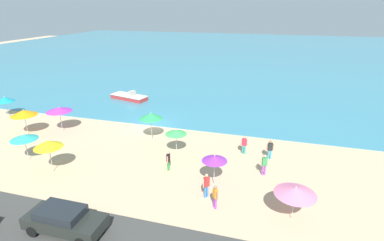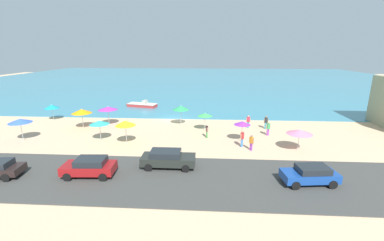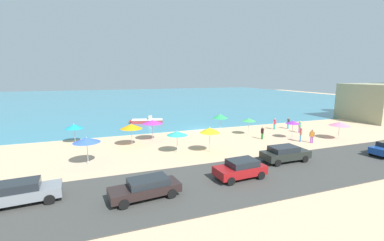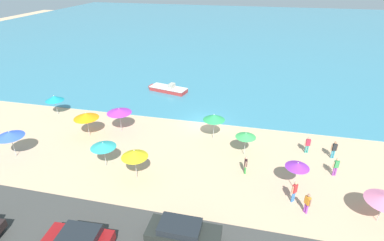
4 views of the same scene
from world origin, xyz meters
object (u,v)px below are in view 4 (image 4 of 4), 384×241
at_px(beach_umbrella_5, 86,116).
at_px(bather_3, 336,166).
at_px(bather_2, 334,149).
at_px(parked_car_4, 78,240).
at_px(beach_umbrella_3, 134,154).
at_px(beach_umbrella_7, 298,165).
at_px(beach_umbrella_4, 214,117).
at_px(bather_5, 294,191).
at_px(beach_umbrella_2, 103,145).
at_px(bather_4, 246,164).
at_px(beach_umbrella_6, 246,135).
at_px(beach_umbrella_8, 10,134).
at_px(beach_umbrella_9, 119,111).
at_px(parked_car_1, 183,233).
at_px(skiff_nearshore, 168,89).
at_px(beach_umbrella_1, 54,98).
at_px(bather_1, 308,144).
at_px(bather_0, 307,202).

height_order(beach_umbrella_5, bather_3, beach_umbrella_5).
height_order(beach_umbrella_5, bather_2, beach_umbrella_5).
bearing_deg(bather_2, parked_car_4, -140.04).
xyz_separation_m(beach_umbrella_3, beach_umbrella_5, (-7.31, 5.33, -0.09)).
bearing_deg(beach_umbrella_5, beach_umbrella_7, -10.54).
relative_size(beach_umbrella_4, bather_5, 1.53).
xyz_separation_m(beach_umbrella_2, bather_4, (11.71, 1.64, -1.17)).
height_order(bather_2, bather_5, bather_5).
relative_size(beach_umbrella_6, bather_3, 1.36).
distance_m(beach_umbrella_8, bather_2, 28.47).
bearing_deg(bather_2, beach_umbrella_3, -157.33).
relative_size(beach_umbrella_8, beach_umbrella_9, 0.98).
bearing_deg(beach_umbrella_6, beach_umbrella_9, 173.05).
height_order(bather_3, parked_car_1, bather_3).
bearing_deg(bather_2, bather_3, -96.67).
xyz_separation_m(beach_umbrella_2, bather_2, (19.14, 5.62, -1.11)).
bearing_deg(beach_umbrella_6, beach_umbrella_7, -42.41).
bearing_deg(bather_3, bather_4, -169.48).
bearing_deg(beach_umbrella_2, beach_umbrella_9, 102.63).
distance_m(bather_5, skiff_nearshore, 23.98).
height_order(beach_umbrella_4, beach_umbrella_7, beach_umbrella_4).
relative_size(bather_2, bather_4, 1.06).
bearing_deg(beach_umbrella_7, beach_umbrella_9, 162.61).
bearing_deg(beach_umbrella_7, beach_umbrella_1, 164.17).
relative_size(beach_umbrella_2, bather_5, 1.32).
distance_m(beach_umbrella_3, bather_1, 15.50).
xyz_separation_m(beach_umbrella_2, bather_0, (16.13, -1.94, -1.15)).
distance_m(beach_umbrella_1, bather_4, 22.88).
bearing_deg(beach_umbrella_9, bather_2, -0.88).
bearing_deg(bather_3, beach_umbrella_7, -145.25).
bearing_deg(beach_umbrella_5, parked_car_4, -62.08).
bearing_deg(beach_umbrella_7, bather_2, 53.75).
bearing_deg(skiff_nearshore, beach_umbrella_8, -115.97).
relative_size(beach_umbrella_2, parked_car_1, 0.52).
bearing_deg(bather_5, beach_umbrella_2, 176.36).
bearing_deg(beach_umbrella_8, beach_umbrella_5, 46.47).
bearing_deg(parked_car_1, bather_0, 29.81).
bearing_deg(parked_car_4, beach_umbrella_4, 69.09).
relative_size(beach_umbrella_4, beach_umbrella_5, 1.05).
relative_size(beach_umbrella_8, parked_car_4, 0.62).
height_order(bather_1, bather_5, bather_5).
height_order(beach_umbrella_4, bather_0, beach_umbrella_4).
relative_size(parked_car_1, parked_car_4, 1.10).
distance_m(beach_umbrella_1, beach_umbrella_2, 12.98).
xyz_separation_m(beach_umbrella_3, beach_umbrella_8, (-11.87, 0.53, -0.11)).
xyz_separation_m(beach_umbrella_1, beach_umbrella_4, (18.49, -1.41, 0.37)).
relative_size(beach_umbrella_7, bather_4, 1.46).
height_order(beach_umbrella_1, beach_umbrella_8, beach_umbrella_8).
distance_m(beach_umbrella_1, beach_umbrella_6, 21.98).
bearing_deg(bather_3, bather_2, 83.33).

